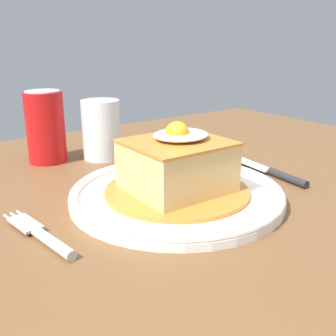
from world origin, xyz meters
name	(u,v)px	position (x,y,z in m)	size (l,w,h in m)	color
dining_table	(178,251)	(0.00, 0.00, 0.61)	(1.11, 0.84, 0.73)	brown
main_plate	(177,193)	(-0.04, -0.05, 0.74)	(0.29, 0.29, 0.02)	white
sandwich_meal	(177,168)	(-0.04, -0.05, 0.78)	(0.19, 0.19, 0.10)	orange
fork	(44,236)	(-0.23, -0.06, 0.74)	(0.03, 0.14, 0.01)	silver
knife	(276,173)	(0.14, -0.07, 0.74)	(0.03, 0.17, 0.01)	#262628
soda_can	(45,127)	(-0.12, 0.22, 0.79)	(0.07, 0.07, 0.12)	red
drinking_glass	(102,134)	(-0.03, 0.18, 0.78)	(0.07, 0.07, 0.10)	silver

